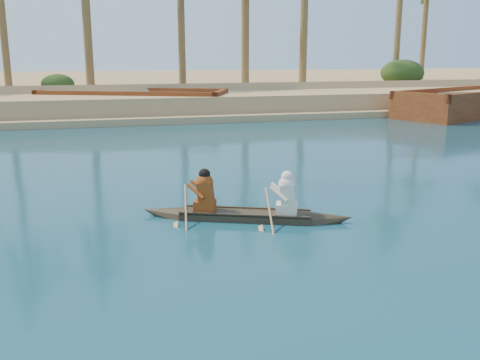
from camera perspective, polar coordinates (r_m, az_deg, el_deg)
name	(u,v)px	position (r m, az deg, el deg)	size (l,w,h in m)	color
sandy_embankment	(96,88)	(52.38, -15.16, 9.49)	(150.00, 51.00, 1.50)	tan
shrub_cluster	(96,91)	(36.98, -15.06, 9.16)	(100.00, 6.00, 2.40)	#1B3613
canoe	(245,209)	(11.75, 0.57, -3.06)	(4.54, 2.36, 1.28)	#33271C
barge_mid	(133,105)	(32.61, -11.30, 7.86)	(11.34, 7.67, 1.80)	brown
barge_right	(471,104)	(35.10, 23.40, 7.42)	(11.50, 7.60, 1.82)	brown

